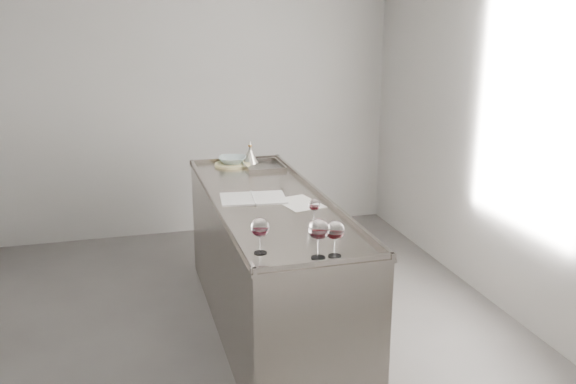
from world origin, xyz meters
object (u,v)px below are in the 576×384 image
object	(u,v)px
wine_glass_right	(335,231)
ceramic_bowl	(232,160)
counter	(269,264)
wine_glass_small	(314,206)
wine_funnel	(250,156)
wine_glass_left	(260,228)
notebook	(253,198)
wine_glass_middle	(319,230)

from	to	relation	value
wine_glass_right	ceramic_bowl	distance (m)	2.12
counter	wine_glass_small	bearing A→B (deg)	-73.15
ceramic_bowl	wine_funnel	bearing A→B (deg)	15.99
wine_glass_left	wine_glass_right	size ratio (longest dim) A/B	1.01
counter	wine_glass_small	xyz separation A→B (m)	(0.16, -0.52, 0.57)
wine_glass_left	notebook	size ratio (longest dim) A/B	0.42
counter	wine_glass_small	world-z (taller)	wine_glass_small
wine_glass_right	wine_glass_middle	bearing A→B (deg)	-180.00
wine_glass_middle	notebook	distance (m)	1.14
wine_glass_left	wine_glass_small	distance (m)	0.60
counter	wine_glass_right	world-z (taller)	wine_glass_right
notebook	wine_funnel	bearing A→B (deg)	85.27
counter	ceramic_bowl	bearing A→B (deg)	93.00
wine_glass_middle	wine_glass_right	world-z (taller)	wine_glass_middle
notebook	counter	bearing A→B (deg)	-18.70
wine_glass_right	notebook	world-z (taller)	wine_glass_right
notebook	wine_glass_middle	bearing A→B (deg)	-78.71
wine_glass_right	wine_funnel	size ratio (longest dim) A/B	1.00
ceramic_bowl	wine_funnel	size ratio (longest dim) A/B	1.17
notebook	ceramic_bowl	distance (m)	0.99
wine_glass_middle	wine_funnel	distance (m)	2.16
wine_glass_small	ceramic_bowl	distance (m)	1.56
wine_glass_middle	ceramic_bowl	size ratio (longest dim) A/B	0.94
wine_glass_left	wine_glass_right	bearing A→B (deg)	-21.90
wine_glass_right	notebook	bearing A→B (deg)	99.38
counter	ceramic_bowl	xyz separation A→B (m)	(-0.05, 1.03, 0.52)
ceramic_bowl	wine_glass_small	bearing A→B (deg)	-82.27
counter	wine_funnel	world-z (taller)	wine_funnel
counter	notebook	bearing A→B (deg)	154.89
wine_glass_middle	notebook	size ratio (longest dim) A/B	0.46
wine_glass_middle	notebook	bearing A→B (deg)	94.88
wine_glass_small	notebook	bearing A→B (deg)	114.32
counter	notebook	size ratio (longest dim) A/B	5.18
wine_funnel	wine_glass_middle	bearing A→B (deg)	-92.84
wine_glass_left	ceramic_bowl	size ratio (longest dim) A/B	0.86
wine_funnel	ceramic_bowl	bearing A→B (deg)	-164.01
wine_glass_right	notebook	distance (m)	1.15
wine_glass_small	notebook	xyz separation A→B (m)	(-0.25, 0.56, -0.10)
ceramic_bowl	counter	bearing A→B (deg)	-87.00
notebook	wine_glass_small	bearing A→B (deg)	-59.27
wine_glass_left	ceramic_bowl	xyz separation A→B (m)	(0.22, 1.97, -0.09)
wine_glass_middle	wine_glass_small	world-z (taller)	wine_glass_middle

